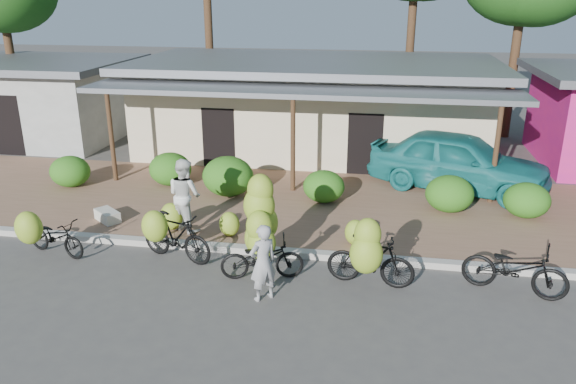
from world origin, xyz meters
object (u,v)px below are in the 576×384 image
bike_far_left (50,235)px  teal_van (459,161)px  bike_left (173,235)px  sack_near (168,220)px  vendor (263,263)px  bike_center (261,236)px  sack_far (107,216)px  bystander (185,195)px  bike_far_right (515,269)px  bike_right (369,257)px

bike_far_left → teal_van: bearing=-41.6°
bike_far_left → bike_left: size_ratio=0.91×
sack_near → teal_van: (7.42, 4.09, 0.72)m
bike_left → vendor: (2.29, -1.26, 0.16)m
vendor → bike_left: bearing=-70.7°
bike_center → teal_van: bearing=-52.2°
bike_left → vendor: 2.62m
bike_center → sack_far: (-4.44, 1.82, -0.59)m
bike_far_left → sack_far: bearing=4.9°
bike_center → sack_far: bike_center is taller
sack_far → teal_van: 9.95m
sack_near → bystander: bearing=-11.8°
bike_center → bike_far_right: (5.11, -0.01, -0.32)m
bike_right → bystander: 4.97m
bike_far_left → vendor: size_ratio=1.10×
sack_far → bike_left: bearing=-34.3°
bike_far_right → vendor: bearing=118.8°
sack_near → bike_left: bearing=-64.2°
bike_far_left → bystander: bearing=-39.4°
bike_far_left → sack_near: 2.76m
bike_center → bike_right: (2.27, -0.35, -0.13)m
bike_far_left → vendor: 5.20m
bike_left → sack_far: bearing=74.2°
bike_left → sack_near: (-0.78, 1.61, -0.36)m
bike_far_left → bike_far_right: bike_far_left is taller
vendor → bystander: size_ratio=0.87×
bike_far_left → sack_near: bearing=-31.2°
vendor → bike_far_left: bearing=-53.1°
vendor → teal_van: bearing=-164.0°
vendor → teal_van: size_ratio=0.31×
bike_right → bike_center: bearing=88.6°
sack_far → teal_van: teal_van is taller
sack_far → bike_far_left: bearing=-101.3°
sack_near → bystander: size_ratio=0.47×
bike_far_right → vendor: (-4.84, -1.08, 0.26)m
bike_far_right → bike_center: bearing=106.0°
bike_center → bike_far_left: bearing=77.2°
bike_far_right → bystander: size_ratio=1.18×
bike_far_right → teal_van: size_ratio=0.42×
bike_left → bike_far_left: bearing=113.7°
bike_far_left → bystander: bystander is taller
bike_far_left → bike_left: 2.82m
bystander → teal_van: size_ratio=0.35×
bike_far_right → bike_left: bearing=104.7°
sack_near → vendor: (3.07, -2.86, 0.51)m
bike_left → vendor: bearing=-100.3°
bike_left → vendor: vendor is taller
bike_right → sack_near: (-5.07, 2.12, -0.44)m
vendor → bystander: bystander is taller
sack_near → teal_van: 8.50m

